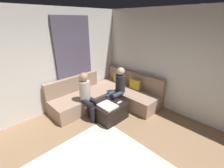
# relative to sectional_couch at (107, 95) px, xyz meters

# --- Properties ---
(wall_back) EXTENTS (6.00, 0.12, 2.70)m
(wall_back) POSITION_rel_sectional_couch_xyz_m (2.08, 1.06, 1.07)
(wall_back) COLOR silver
(wall_back) RESTS_ON ground_plane
(wall_left) EXTENTS (0.12, 6.00, 2.70)m
(wall_left) POSITION_rel_sectional_couch_xyz_m (-0.86, -1.88, 1.07)
(wall_left) COLOR silver
(wall_left) RESTS_ON ground_plane
(curtain_panel) EXTENTS (0.06, 1.10, 2.50)m
(curtain_panel) POSITION_rel_sectional_couch_xyz_m (-0.76, -0.58, 0.97)
(curtain_panel) COLOR #595166
(curtain_panel) RESTS_ON ground_plane
(sectional_couch) EXTENTS (2.10, 2.55, 0.87)m
(sectional_couch) POSITION_rel_sectional_couch_xyz_m (0.00, 0.00, 0.00)
(sectional_couch) COLOR #9E7F6B
(sectional_couch) RESTS_ON ground_plane
(ottoman) EXTENTS (0.76, 0.76, 0.42)m
(ottoman) POSITION_rel_sectional_couch_xyz_m (0.57, -0.49, -0.07)
(ottoman) COLOR black
(ottoman) RESTS_ON ground_plane
(folded_blanket) EXTENTS (0.44, 0.36, 0.04)m
(folded_blanket) POSITION_rel_sectional_couch_xyz_m (0.67, -0.61, 0.16)
(folded_blanket) COLOR white
(folded_blanket) RESTS_ON ottoman
(coffee_mug) EXTENTS (0.08, 0.08, 0.10)m
(coffee_mug) POSITION_rel_sectional_couch_xyz_m (0.35, -0.31, 0.19)
(coffee_mug) COLOR #334C72
(coffee_mug) RESTS_ON ottoman
(game_remote) EXTENTS (0.05, 0.15, 0.02)m
(game_remote) POSITION_rel_sectional_couch_xyz_m (0.75, -0.27, 0.15)
(game_remote) COLOR white
(game_remote) RESTS_ON ottoman
(person_on_couch_back) EXTENTS (0.30, 0.60, 1.20)m
(person_on_couch_back) POSITION_rel_sectional_couch_xyz_m (0.38, 0.06, 0.38)
(person_on_couch_back) COLOR #2D3347
(person_on_couch_back) RESTS_ON ground_plane
(person_on_couch_side) EXTENTS (0.60, 0.30, 1.20)m
(person_on_couch_side) POSITION_rel_sectional_couch_xyz_m (0.15, -0.83, 0.38)
(person_on_couch_side) COLOR black
(person_on_couch_side) RESTS_ON ground_plane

